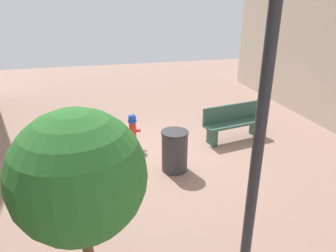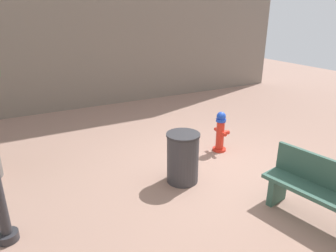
{
  "view_description": "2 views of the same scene",
  "coord_description": "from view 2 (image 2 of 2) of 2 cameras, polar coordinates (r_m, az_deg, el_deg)",
  "views": [
    {
      "loc": [
        1.43,
        6.5,
        3.5
      ],
      "look_at": [
        -0.09,
        0.5,
        0.97
      ],
      "focal_mm": 33.1,
      "sensor_mm": 36.0,
      "label": 1
    },
    {
      "loc": [
        -4.33,
        3.21,
        2.89
      ],
      "look_at": [
        0.23,
        0.8,
        0.94
      ],
      "focal_mm": 32.59,
      "sensor_mm": 36.0,
      "label": 2
    }
  ],
  "objects": [
    {
      "name": "ground_plane",
      "position": [
        6.12,
        7.66,
        -7.64
      ],
      "size": [
        23.4,
        23.4,
        0.0
      ],
      "primitive_type": "plane",
      "color": "#9E7A6B"
    },
    {
      "name": "fire_hydrant",
      "position": [
        6.68,
        9.79,
        -1.02
      ],
      "size": [
        0.4,
        0.37,
        0.89
      ],
      "color": "red",
      "rests_on": "ground_plane"
    },
    {
      "name": "bench_near",
      "position": [
        4.91,
        27.53,
        -11.0
      ],
      "size": [
        1.8,
        0.75,
        0.95
      ],
      "color": "#33594C",
      "rests_on": "ground_plane"
    },
    {
      "name": "trash_bin",
      "position": [
        5.42,
        2.77,
        -5.93
      ],
      "size": [
        0.59,
        0.59,
        0.92
      ],
      "color": "#38383D",
      "rests_on": "ground_plane"
    }
  ]
}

